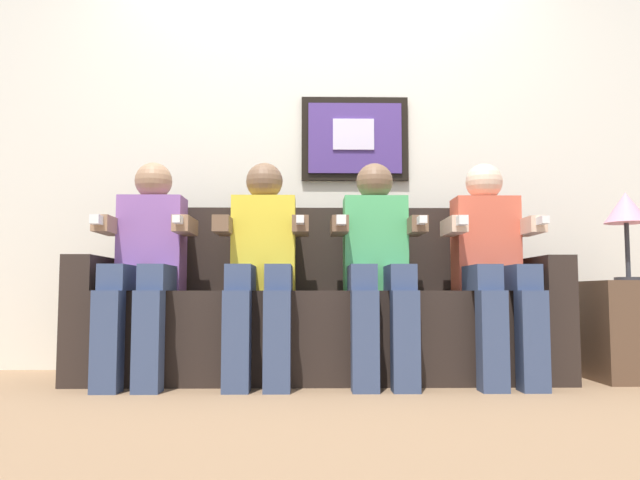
{
  "coord_description": "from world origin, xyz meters",
  "views": [
    {
      "loc": [
        -0.06,
        -2.99,
        0.44
      ],
      "look_at": [
        0.0,
        0.15,
        0.7
      ],
      "focal_mm": 35.87,
      "sensor_mm": 36.0,
      "label": 1
    }
  ],
  "objects_px": {
    "person_leftmost": "(146,259)",
    "table_lamp": "(626,212)",
    "couch": "(319,318)",
    "person_right_center": "(378,259)",
    "person_rightmost": "(492,259)",
    "side_table_right": "(631,331)",
    "person_left_center": "(262,259)"
  },
  "relations": [
    {
      "from": "person_leftmost",
      "to": "table_lamp",
      "type": "relative_size",
      "value": 2.41
    },
    {
      "from": "couch",
      "to": "person_leftmost",
      "type": "bearing_deg",
      "value": -168.86
    },
    {
      "from": "person_leftmost",
      "to": "person_right_center",
      "type": "height_order",
      "value": "same"
    },
    {
      "from": "person_leftmost",
      "to": "person_rightmost",
      "type": "bearing_deg",
      "value": 0.0
    },
    {
      "from": "side_table_right",
      "to": "table_lamp",
      "type": "xyz_separation_m",
      "value": [
        0.02,
        0.04,
        0.61
      ]
    },
    {
      "from": "person_left_center",
      "to": "table_lamp",
      "type": "height_order",
      "value": "person_left_center"
    },
    {
      "from": "person_left_center",
      "to": "person_right_center",
      "type": "distance_m",
      "value": 0.57
    },
    {
      "from": "person_rightmost",
      "to": "table_lamp",
      "type": "relative_size",
      "value": 2.41
    },
    {
      "from": "person_leftmost",
      "to": "side_table_right",
      "type": "bearing_deg",
      "value": 1.45
    },
    {
      "from": "person_right_center",
      "to": "table_lamp",
      "type": "relative_size",
      "value": 2.41
    },
    {
      "from": "side_table_right",
      "to": "person_left_center",
      "type": "bearing_deg",
      "value": -178.11
    },
    {
      "from": "couch",
      "to": "person_right_center",
      "type": "distance_m",
      "value": 0.44
    },
    {
      "from": "person_leftmost",
      "to": "person_right_center",
      "type": "relative_size",
      "value": 1.0
    },
    {
      "from": "person_leftmost",
      "to": "couch",
      "type": "bearing_deg",
      "value": 11.14
    },
    {
      "from": "person_rightmost",
      "to": "side_table_right",
      "type": "xyz_separation_m",
      "value": [
        0.71,
        0.06,
        -0.36
      ]
    },
    {
      "from": "couch",
      "to": "person_leftmost",
      "type": "distance_m",
      "value": 0.92
    },
    {
      "from": "person_right_center",
      "to": "side_table_right",
      "type": "bearing_deg",
      "value": 2.75
    },
    {
      "from": "person_leftmost",
      "to": "person_rightmost",
      "type": "distance_m",
      "value": 1.71
    },
    {
      "from": "couch",
      "to": "person_right_center",
      "type": "bearing_deg",
      "value": -30.59
    },
    {
      "from": "couch",
      "to": "side_table_right",
      "type": "xyz_separation_m",
      "value": [
        1.57,
        -0.11,
        -0.06
      ]
    },
    {
      "from": "table_lamp",
      "to": "couch",
      "type": "bearing_deg",
      "value": 177.57
    },
    {
      "from": "person_rightmost",
      "to": "table_lamp",
      "type": "xyz_separation_m",
      "value": [
        0.73,
        0.1,
        0.25
      ]
    },
    {
      "from": "couch",
      "to": "person_left_center",
      "type": "distance_m",
      "value": 0.44
    },
    {
      "from": "person_leftmost",
      "to": "person_right_center",
      "type": "xyz_separation_m",
      "value": [
        1.14,
        0.0,
        0.0
      ]
    },
    {
      "from": "person_leftmost",
      "to": "person_right_center",
      "type": "distance_m",
      "value": 1.14
    },
    {
      "from": "couch",
      "to": "person_rightmost",
      "type": "distance_m",
      "value": 0.92
    },
    {
      "from": "person_right_center",
      "to": "table_lamp",
      "type": "distance_m",
      "value": 1.33
    },
    {
      "from": "person_left_center",
      "to": "person_rightmost",
      "type": "height_order",
      "value": "same"
    },
    {
      "from": "person_left_center",
      "to": "person_right_center",
      "type": "bearing_deg",
      "value": -0.05
    },
    {
      "from": "person_leftmost",
      "to": "person_left_center",
      "type": "relative_size",
      "value": 1.0
    },
    {
      "from": "person_right_center",
      "to": "person_rightmost",
      "type": "xyz_separation_m",
      "value": [
        0.57,
        0.0,
        0.0
      ]
    },
    {
      "from": "couch",
      "to": "person_left_center",
      "type": "relative_size",
      "value": 2.19
    }
  ]
}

